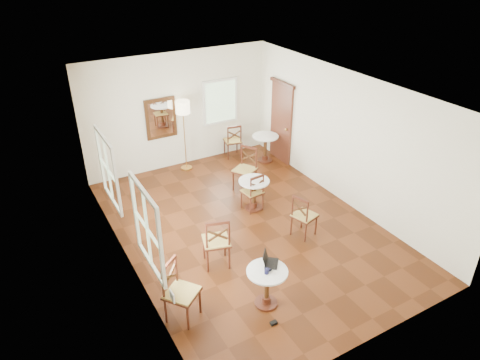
% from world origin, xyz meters
% --- Properties ---
extents(ground, '(7.00, 7.00, 0.00)m').
position_xyz_m(ground, '(0.00, 0.00, 0.00)').
color(ground, '#4F230D').
rests_on(ground, ground).
extents(room_shell, '(5.02, 7.02, 3.01)m').
position_xyz_m(room_shell, '(-0.06, 0.27, 1.89)').
color(room_shell, white).
rests_on(room_shell, ground).
extents(cafe_table_near, '(0.67, 0.67, 0.71)m').
position_xyz_m(cafe_table_near, '(-0.85, -2.08, 0.44)').
color(cafe_table_near, '#481E12').
rests_on(cafe_table_near, ground).
extents(cafe_table_mid, '(0.68, 0.68, 0.72)m').
position_xyz_m(cafe_table_mid, '(0.51, 0.57, 0.45)').
color(cafe_table_mid, '#481E12').
rests_on(cafe_table_mid, ground).
extents(cafe_table_back, '(0.70, 0.70, 0.75)m').
position_xyz_m(cafe_table_back, '(2.04, 2.50, 0.46)').
color(cafe_table_back, '#481E12').
rests_on(cafe_table_back, ground).
extents(chair_near_a, '(0.61, 0.61, 1.07)m').
position_xyz_m(chair_near_a, '(-1.10, -0.76, 0.53)').
color(chair_near_a, '#481E12').
rests_on(chair_near_a, ground).
extents(chair_near_b, '(0.68, 0.68, 1.06)m').
position_xyz_m(chair_near_b, '(-2.18, -1.65, 0.53)').
color(chair_near_b, '#481E12').
rests_on(chair_near_b, ground).
extents(chair_mid_a, '(0.46, 0.46, 0.91)m').
position_xyz_m(chair_mid_a, '(0.47, 0.55, 0.45)').
color(chair_mid_a, '#481E12').
rests_on(chair_mid_a, ground).
extents(chair_mid_b, '(0.55, 0.55, 0.95)m').
position_xyz_m(chair_mid_b, '(0.85, -0.80, 0.47)').
color(chair_mid_b, '#481E12').
rests_on(chair_mid_b, ground).
extents(chair_back_a, '(0.53, 0.53, 0.97)m').
position_xyz_m(chair_back_a, '(1.41, 3.17, 0.48)').
color(chair_back_a, '#481E12').
rests_on(chair_back_a, ground).
extents(chair_back_b, '(0.67, 0.67, 1.06)m').
position_xyz_m(chair_back_b, '(0.80, 1.46, 0.53)').
color(chair_back_b, '#481E12').
rests_on(chair_back_b, ground).
extents(floor_lamp, '(0.36, 0.36, 1.87)m').
position_xyz_m(floor_lamp, '(-0.02, 3.15, 1.58)').
color(floor_lamp, '#BF8C3F').
rests_on(floor_lamp, ground).
extents(laptop, '(0.37, 0.37, 0.21)m').
position_xyz_m(laptop, '(-0.73, -1.94, 0.76)').
color(laptop, black).
rests_on(laptop, cafe_table_near).
extents(mouse, '(0.10, 0.07, 0.04)m').
position_xyz_m(mouse, '(-0.83, -2.10, 0.73)').
color(mouse, black).
rests_on(mouse, cafe_table_near).
extents(navy_mug, '(0.11, 0.07, 0.09)m').
position_xyz_m(navy_mug, '(-0.89, -2.12, 0.76)').
color(navy_mug, '#101138').
rests_on(navy_mug, cafe_table_near).
extents(water_glass, '(0.05, 0.05, 0.09)m').
position_xyz_m(water_glass, '(-0.89, -2.12, 0.76)').
color(water_glass, white).
rests_on(water_glass, cafe_table_near).
extents(power_adapter, '(0.11, 0.07, 0.05)m').
position_xyz_m(power_adapter, '(-0.99, -2.51, 0.02)').
color(power_adapter, black).
rests_on(power_adapter, ground).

